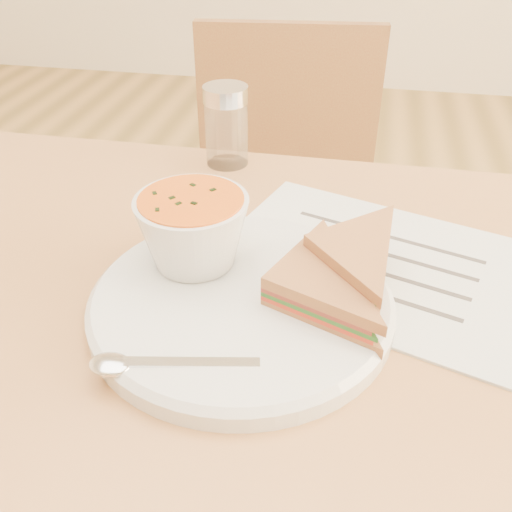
% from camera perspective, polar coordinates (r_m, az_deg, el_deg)
% --- Properties ---
extents(chair_far, '(0.41, 0.41, 0.85)m').
position_cam_1_polar(chair_far, '(1.19, 2.48, 0.20)').
color(chair_far, brown).
rests_on(chair_far, floor).
extents(plate, '(0.34, 0.34, 0.02)m').
position_cam_1_polar(plate, '(0.53, -1.47, -4.78)').
color(plate, silver).
rests_on(plate, dining_table).
extents(soup_bowl, '(0.12, 0.12, 0.07)m').
position_cam_1_polar(soup_bowl, '(0.55, -6.28, 2.20)').
color(soup_bowl, silver).
rests_on(soup_bowl, plate).
extents(sandwich_half_a, '(0.15, 0.15, 0.04)m').
position_cam_1_polar(sandwich_half_a, '(0.50, 0.47, -3.80)').
color(sandwich_half_a, '#AE743D').
rests_on(sandwich_half_a, plate).
extents(sandwich_half_b, '(0.16, 0.16, 0.03)m').
position_cam_1_polar(sandwich_half_b, '(0.54, 4.72, 0.61)').
color(sandwich_half_b, '#AE743D').
rests_on(sandwich_half_b, plate).
extents(spoon, '(0.18, 0.07, 0.01)m').
position_cam_1_polar(spoon, '(0.46, -8.10, -10.61)').
color(spoon, silver).
rests_on(spoon, plate).
extents(paper_menu, '(0.37, 0.32, 0.00)m').
position_cam_1_polar(paper_menu, '(0.61, 11.47, -0.49)').
color(paper_menu, white).
rests_on(paper_menu, dining_table).
extents(condiment_shaker, '(0.08, 0.08, 0.11)m').
position_cam_1_polar(condiment_shaker, '(0.79, -2.98, 12.85)').
color(condiment_shaker, silver).
rests_on(condiment_shaker, dining_table).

